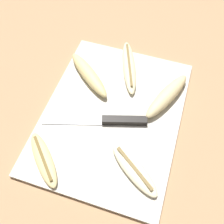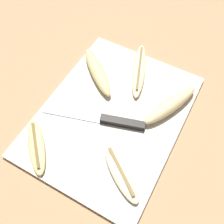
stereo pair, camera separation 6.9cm
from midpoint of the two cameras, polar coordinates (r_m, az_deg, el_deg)
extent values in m
plane|color=tan|center=(0.71, 2.78, -1.16)|extent=(4.00, 4.00, 0.00)
cube|color=beige|center=(0.70, 2.80, -0.91)|extent=(0.47, 0.36, 0.01)
cube|color=black|center=(0.67, 5.20, -2.51)|extent=(0.05, 0.12, 0.02)
cube|color=#B7BABF|center=(0.70, -5.99, -0.73)|extent=(0.07, 0.16, 0.00)
ellipsoid|color=beige|center=(0.78, 8.41, 8.88)|extent=(0.20, 0.10, 0.02)
cube|color=olive|center=(0.77, 8.52, 9.45)|extent=(0.15, 0.06, 0.00)
ellipsoid|color=#EDD689|center=(0.76, -0.60, 8.61)|extent=(0.15, 0.17, 0.03)
ellipsoid|color=beige|center=(0.71, 15.34, 1.30)|extent=(0.18, 0.11, 0.04)
ellipsoid|color=beige|center=(0.62, 5.21, -13.24)|extent=(0.13, 0.15, 0.02)
cube|color=olive|center=(0.61, 5.29, -12.91)|extent=(0.08, 0.11, 0.00)
ellipsoid|color=#DBC684|center=(0.66, -13.28, -7.51)|extent=(0.14, 0.13, 0.02)
cube|color=brown|center=(0.65, -13.46, -7.15)|extent=(0.09, 0.09, 0.00)
camera|label=1|loc=(0.03, -87.13, 4.69)|focal=42.00mm
camera|label=2|loc=(0.03, 92.87, -4.69)|focal=42.00mm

